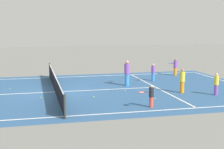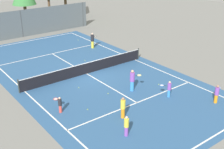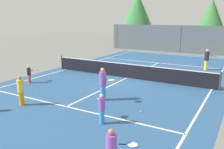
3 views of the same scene
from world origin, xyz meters
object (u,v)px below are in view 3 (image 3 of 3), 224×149
at_px(player_6, 21,90).
at_px(tennis_ball_0, 215,63).
at_px(tennis_ball_6, 38,89).
at_px(tennis_ball_3, 87,80).
at_px(tennis_ball_1, 141,112).
at_px(player_0, 207,59).
at_px(player_4, 29,74).
at_px(player_1, 102,108).
at_px(tennis_ball_5, 162,72).
at_px(tennis_ball_2, 115,72).
at_px(player_5, 103,84).
at_px(tennis_ball_4, 82,91).

distance_m(player_6, tennis_ball_0, 17.37).
xyz_separation_m(player_6, tennis_ball_6, (-1.25, 2.17, -0.70)).
bearing_deg(tennis_ball_3, tennis_ball_1, -32.18).
bearing_deg(player_0, tennis_ball_6, -125.48).
height_order(player_6, tennis_ball_3, player_6).
height_order(player_0, player_4, player_0).
xyz_separation_m(player_0, player_1, (-1.90, -12.55, -0.21)).
xyz_separation_m(tennis_ball_1, tennis_ball_3, (-5.28, 3.33, 0.00)).
distance_m(player_0, tennis_ball_5, 3.95).
bearing_deg(tennis_ball_2, tennis_ball_6, -106.12).
distance_m(tennis_ball_1, tennis_ball_3, 6.24).
relative_size(player_6, tennis_ball_3, 21.77).
bearing_deg(tennis_ball_3, player_6, -89.93).
relative_size(player_1, tennis_ball_1, 18.65).
height_order(player_1, tennis_ball_0, player_1).
bearing_deg(player_6, player_5, 40.34).
xyz_separation_m(tennis_ball_1, tennis_ball_6, (-6.53, 0.18, 0.00)).
bearing_deg(tennis_ball_1, player_6, -159.39).
distance_m(player_6, tennis_ball_3, 5.36).
xyz_separation_m(tennis_ball_1, tennis_ball_2, (-4.79, 6.20, 0.00)).
relative_size(player_5, tennis_ball_6, 25.32).
xyz_separation_m(player_0, tennis_ball_6, (-7.53, -10.57, -0.82)).
distance_m(player_6, tennis_ball_1, 5.68).
distance_m(tennis_ball_1, tennis_ball_4, 4.25).
bearing_deg(player_1, tennis_ball_5, 94.86).
distance_m(player_0, tennis_ball_2, 7.42).
xyz_separation_m(player_6, tennis_ball_4, (1.19, 3.15, -0.70)).
distance_m(player_1, tennis_ball_3, 6.78).
xyz_separation_m(player_0, tennis_ball_5, (-2.73, -2.73, -0.82)).
distance_m(player_4, player_5, 5.83).
bearing_deg(tennis_ball_3, tennis_ball_4, -60.93).
bearing_deg(tennis_ball_0, player_4, -125.52).
bearing_deg(tennis_ball_5, player_6, -109.54).
distance_m(tennis_ball_2, tennis_ball_6, 6.26).
relative_size(player_6, tennis_ball_6, 21.77).
bearing_deg(tennis_ball_0, tennis_ball_2, -127.32).
relative_size(player_4, tennis_ball_2, 16.97).
bearing_deg(player_6, tennis_ball_3, 90.07).
distance_m(player_5, player_6, 3.91).
bearing_deg(tennis_ball_4, tennis_ball_3, 119.07).
xyz_separation_m(player_5, tennis_ball_0, (3.53, 13.56, -0.83)).
relative_size(tennis_ball_1, tennis_ball_2, 1.00).
bearing_deg(tennis_ball_2, tennis_ball_3, -99.80).
height_order(tennis_ball_1, tennis_ball_4, same).
bearing_deg(tennis_ball_4, tennis_ball_2, 97.95).
height_order(player_1, player_6, player_6).
xyz_separation_m(player_4, tennis_ball_0, (9.34, 13.08, -0.55)).
distance_m(tennis_ball_0, tennis_ball_6, 15.94).
distance_m(tennis_ball_0, tennis_ball_3, 12.60).
bearing_deg(tennis_ball_2, player_1, -64.02).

